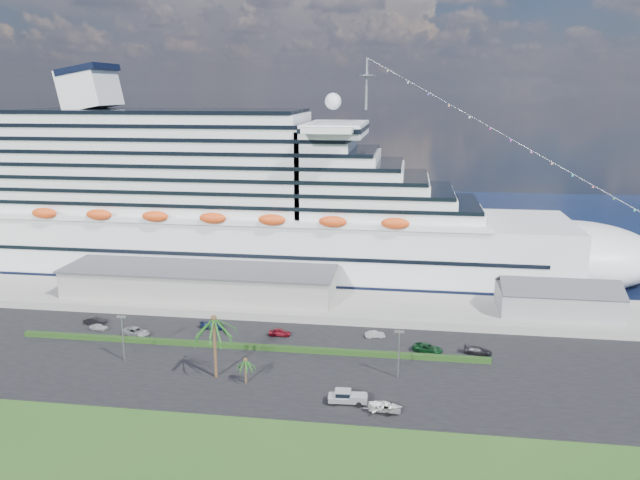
% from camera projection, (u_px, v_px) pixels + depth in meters
% --- Properties ---
extents(ground, '(420.00, 420.00, 0.00)m').
position_uv_depth(ground, '(270.00, 393.00, 98.52)').
color(ground, '#28521B').
rests_on(ground, ground).
extents(asphalt_lot, '(140.00, 38.00, 0.12)m').
position_uv_depth(asphalt_lot, '(283.00, 363.00, 109.09)').
color(asphalt_lot, black).
rests_on(asphalt_lot, ground).
extents(wharf, '(240.00, 20.00, 1.80)m').
position_uv_depth(wharf, '(310.00, 304.00, 136.80)').
color(wharf, gray).
rests_on(wharf, ground).
extents(water, '(420.00, 160.00, 0.02)m').
position_uv_depth(water, '(349.00, 224.00, 223.63)').
color(water, black).
rests_on(water, ground).
extents(cruise_ship, '(191.00, 38.00, 54.00)m').
position_uv_depth(cruise_ship, '(241.00, 210.00, 159.19)').
color(cruise_ship, silver).
rests_on(cruise_ship, ground).
extents(terminal_building, '(61.00, 15.00, 6.30)m').
position_uv_depth(terminal_building, '(199.00, 281.00, 139.31)').
color(terminal_building, gray).
rests_on(terminal_building, wharf).
extents(port_shed, '(24.00, 12.31, 7.37)m').
position_uv_depth(port_shed, '(558.00, 300.00, 128.78)').
color(port_shed, gray).
rests_on(port_shed, wharf).
extents(hedge, '(88.00, 1.10, 0.90)m').
position_uv_depth(hedge, '(246.00, 346.00, 114.89)').
color(hedge, black).
rests_on(hedge, asphalt_lot).
extents(lamp_post_left, '(1.60, 0.35, 8.27)m').
position_uv_depth(lamp_post_left, '(123.00, 333.00, 108.85)').
color(lamp_post_left, gray).
rests_on(lamp_post_left, asphalt_lot).
extents(lamp_post_right, '(1.60, 0.35, 8.27)m').
position_uv_depth(lamp_post_right, '(399.00, 348.00, 102.20)').
color(lamp_post_right, gray).
rests_on(lamp_post_right, asphalt_lot).
extents(palm_tall, '(8.82, 8.82, 11.13)m').
position_uv_depth(palm_tall, '(214.00, 325.00, 101.60)').
color(palm_tall, '#47301E').
rests_on(palm_tall, ground).
extents(palm_short, '(3.53, 3.53, 4.56)m').
position_uv_depth(palm_short, '(245.00, 363.00, 100.69)').
color(palm_short, '#47301E').
rests_on(palm_short, ground).
extents(parked_car_0, '(3.73, 1.71, 1.24)m').
position_uv_depth(parked_car_0, '(99.00, 327.00, 123.86)').
color(parked_car_0, '#BCBCBE').
rests_on(parked_car_0, asphalt_lot).
extents(parked_car_1, '(4.54, 1.66, 1.49)m').
position_uv_depth(parked_car_1, '(95.00, 321.00, 126.86)').
color(parked_car_1, black).
rests_on(parked_car_1, asphalt_lot).
extents(parked_car_2, '(6.25, 4.37, 1.59)m').
position_uv_depth(parked_car_2, '(136.00, 332.00, 120.88)').
color(parked_car_2, '#999DA1').
rests_on(parked_car_2, asphalt_lot).
extents(parked_car_3, '(5.00, 2.33, 1.41)m').
position_uv_depth(parked_car_3, '(212.00, 325.00, 124.56)').
color(parked_car_3, '#111D3E').
rests_on(parked_car_3, asphalt_lot).
extents(parked_car_4, '(4.33, 1.89, 1.45)m').
position_uv_depth(parked_car_4, '(280.00, 332.00, 120.83)').
color(parked_car_4, maroon).
rests_on(parked_car_4, asphalt_lot).
extents(parked_car_5, '(4.03, 2.25, 1.26)m').
position_uv_depth(parked_car_5, '(375.00, 334.00, 120.09)').
color(parked_car_5, '#A3A6AA').
rests_on(parked_car_5, asphalt_lot).
extents(parked_car_6, '(5.96, 4.26, 1.51)m').
position_uv_depth(parked_car_6, '(428.00, 348.00, 113.36)').
color(parked_car_6, '#0E3919').
rests_on(parked_car_6, asphalt_lot).
extents(parked_car_7, '(5.23, 2.78, 1.44)m').
position_uv_depth(parked_car_7, '(478.00, 350.00, 112.47)').
color(parked_car_7, black).
rests_on(parked_car_7, asphalt_lot).
extents(pickup_truck, '(6.07, 2.54, 2.10)m').
position_uv_depth(pickup_truck, '(347.00, 397.00, 94.58)').
color(pickup_truck, black).
rests_on(pickup_truck, asphalt_lot).
extents(boat_trailer, '(5.84, 3.87, 1.66)m').
position_uv_depth(boat_trailer, '(385.00, 406.00, 91.77)').
color(boat_trailer, gray).
rests_on(boat_trailer, asphalt_lot).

